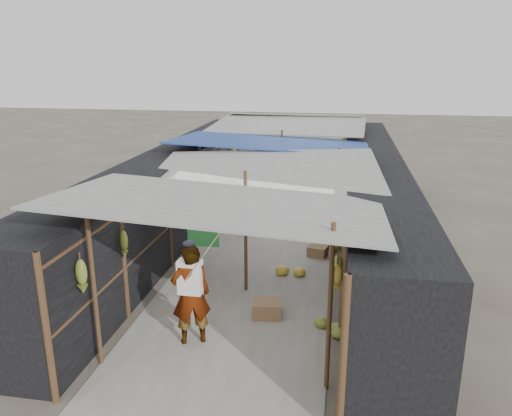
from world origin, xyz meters
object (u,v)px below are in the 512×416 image
Objects in this scene: crate_near at (267,309)px; vendor_elderly at (191,295)px; vendor_seated at (321,221)px; black_basin at (317,207)px; shopper_blue at (260,193)px.

crate_near is 0.29× the size of vendor_elderly.
vendor_seated reaches higher than crate_near.
black_basin is 8.59m from vendor_elderly.
black_basin is (0.54, 7.29, -0.06)m from crate_near.
crate_near is 0.68× the size of vendor_seated.
vendor_seated is (1.97, -1.43, -0.32)m from shopper_blue.
vendor_elderly reaches higher than shopper_blue.
shopper_blue is 2.46m from vendor_seated.
vendor_elderly reaches higher than vendor_seated.
vendor_elderly is 6.34m from vendor_seated.
crate_near is at bearing -161.12° from vendor_elderly.
shopper_blue is (-1.74, -0.93, 0.62)m from black_basin.
vendor_seated is at bearing -132.54° from vendor_elderly.
vendor_elderly is (-1.68, -8.38, 0.81)m from black_basin.
crate_near is at bearing -43.15° from vendor_seated.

